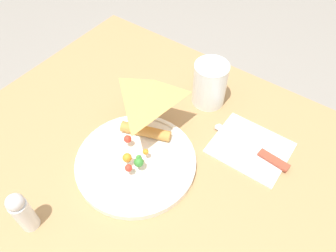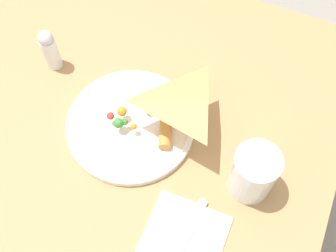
# 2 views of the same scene
# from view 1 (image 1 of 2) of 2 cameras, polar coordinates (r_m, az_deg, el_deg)

# --- Properties ---
(dining_table) EXTENTS (0.98, 0.88, 0.77)m
(dining_table) POSITION_cam_1_polar(r_m,az_deg,el_deg) (0.78, -3.02, -15.27)
(dining_table) COLOR #A87F51
(dining_table) RESTS_ON ground_plane
(plate_pizza) EXTENTS (0.26, 0.26, 0.05)m
(plate_pizza) POSITION_cam_1_polar(r_m,az_deg,el_deg) (0.70, -5.61, -5.88)
(plate_pizza) COLOR white
(plate_pizza) RESTS_ON dining_table
(milk_glass) EXTENTS (0.08, 0.08, 0.11)m
(milk_glass) POSITION_cam_1_polar(r_m,az_deg,el_deg) (0.80, 7.26, 7.03)
(milk_glass) COLOR white
(milk_glass) RESTS_ON dining_table
(napkin_folded) EXTENTS (0.16, 0.14, 0.00)m
(napkin_folded) POSITION_cam_1_polar(r_m,az_deg,el_deg) (0.75, 14.14, -3.69)
(napkin_folded) COLOR silver
(napkin_folded) RESTS_ON dining_table
(butter_knife) EXTENTS (0.19, 0.03, 0.01)m
(butter_knife) POSITION_cam_1_polar(r_m,az_deg,el_deg) (0.75, 14.79, -3.83)
(butter_knife) COLOR #99422D
(butter_knife) RESTS_ON napkin_folded
(salt_shaker) EXTENTS (0.03, 0.03, 0.10)m
(salt_shaker) POSITION_cam_1_polar(r_m,az_deg,el_deg) (0.65, -24.08, -13.46)
(salt_shaker) COLOR white
(salt_shaker) RESTS_ON dining_table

